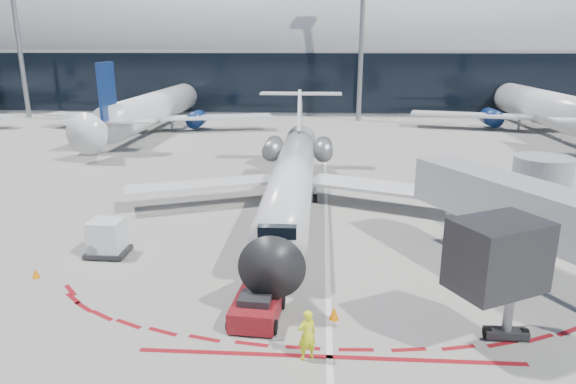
# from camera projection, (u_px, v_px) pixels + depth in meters

# --- Properties ---
(ground) EXTENTS (260.00, 260.00, 0.00)m
(ground) POSITION_uv_depth(u_px,v_px,m) (327.00, 240.00, 29.54)
(ground) COLOR slate
(ground) RESTS_ON ground
(apron_centerline) EXTENTS (0.25, 40.00, 0.01)m
(apron_centerline) POSITION_uv_depth(u_px,v_px,m) (327.00, 228.00, 31.45)
(apron_centerline) COLOR silver
(apron_centerline) RESTS_ON ground
(apron_stop_bar) EXTENTS (14.00, 0.25, 0.01)m
(apron_stop_bar) POSITION_uv_depth(u_px,v_px,m) (330.00, 357.00, 18.51)
(apron_stop_bar) COLOR maroon
(apron_stop_bar) RESTS_ON ground
(terminal_building) EXTENTS (150.00, 24.15, 24.00)m
(terminal_building) POSITION_uv_depth(u_px,v_px,m) (325.00, 58.00, 89.44)
(terminal_building) COLOR #939598
(terminal_building) RESTS_ON ground
(jet_bridge) EXTENTS (10.03, 15.20, 4.90)m
(jet_bridge) POSITION_uv_depth(u_px,v_px,m) (528.00, 210.00, 25.21)
(jet_bridge) COLOR #9A9CA2
(jet_bridge) RESTS_ON ground
(light_mast_west) EXTENTS (0.70, 0.70, 25.00)m
(light_mast_west) POSITION_uv_depth(u_px,v_px,m) (17.00, 32.00, 74.86)
(light_mast_west) COLOR gray
(light_mast_west) RESTS_ON ground
(light_mast_centre) EXTENTS (0.70, 0.70, 25.00)m
(light_mast_centre) POSITION_uv_depth(u_px,v_px,m) (362.00, 32.00, 71.76)
(light_mast_centre) COLOR gray
(light_mast_centre) RESTS_ON ground
(regional_jet) EXTENTS (23.28, 28.71, 7.19)m
(regional_jet) POSITION_uv_depth(u_px,v_px,m) (293.00, 174.00, 34.70)
(regional_jet) COLOR silver
(regional_jet) RESTS_ON ground
(pushback_tug) EXTENTS (2.19, 4.72, 1.21)m
(pushback_tug) POSITION_uv_depth(u_px,v_px,m) (257.00, 307.00, 20.91)
(pushback_tug) COLOR maroon
(pushback_tug) RESTS_ON ground
(ramp_worker) EXTENTS (0.84, 0.73, 1.93)m
(ramp_worker) POSITION_uv_depth(u_px,v_px,m) (307.00, 335.00, 18.15)
(ramp_worker) COLOR #DBEA18
(ramp_worker) RESTS_ON ground
(uld_container) EXTENTS (2.10, 1.79, 1.96)m
(uld_container) POSITION_uv_depth(u_px,v_px,m) (107.00, 238.00, 27.18)
(uld_container) COLOR black
(uld_container) RESTS_ON ground
(safety_cone_left) EXTENTS (0.36, 0.36, 0.49)m
(safety_cone_left) POSITION_uv_depth(u_px,v_px,m) (36.00, 273.00, 24.70)
(safety_cone_left) COLOR orange
(safety_cone_left) RESTS_ON ground
(safety_cone_right) EXTENTS (0.41, 0.41, 0.57)m
(safety_cone_right) POSITION_uv_depth(u_px,v_px,m) (334.00, 313.00, 20.97)
(safety_cone_right) COLOR orange
(safety_cone_right) RESTS_ON ground
(bg_airliner_1) EXTENTS (35.36, 37.44, 11.44)m
(bg_airliner_1) POSITION_uv_depth(u_px,v_px,m) (155.00, 85.00, 66.10)
(bg_airliner_1) COLOR silver
(bg_airliner_1) RESTS_ON ground
(bg_airliner_2) EXTENTS (37.83, 40.05, 12.24)m
(bg_airliner_2) POSITION_uv_depth(u_px,v_px,m) (540.00, 82.00, 66.16)
(bg_airliner_2) COLOR silver
(bg_airliner_2) RESTS_ON ground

